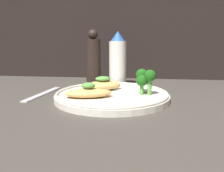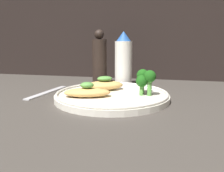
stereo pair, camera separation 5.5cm
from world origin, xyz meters
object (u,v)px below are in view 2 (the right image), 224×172
(plate, at_px, (112,95))
(pepper_grinder, at_px, (99,60))
(sauce_bottle, at_px, (123,60))
(broccoli_bunch, at_px, (145,78))

(plate, bearing_deg, pepper_grinder, 114.99)
(plate, bearing_deg, sauce_bottle, 91.56)
(broccoli_bunch, distance_m, pepper_grinder, 0.25)
(broccoli_bunch, bearing_deg, sauce_bottle, 115.72)
(broccoli_bunch, xyz_separation_m, pepper_grinder, (-0.17, 0.18, 0.03))
(sauce_bottle, bearing_deg, broccoli_bunch, -64.28)
(pepper_grinder, bearing_deg, plate, -65.01)
(pepper_grinder, bearing_deg, broccoli_bunch, -46.62)
(plate, height_order, sauce_bottle, sauce_bottle)
(broccoli_bunch, relative_size, sauce_bottle, 0.35)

